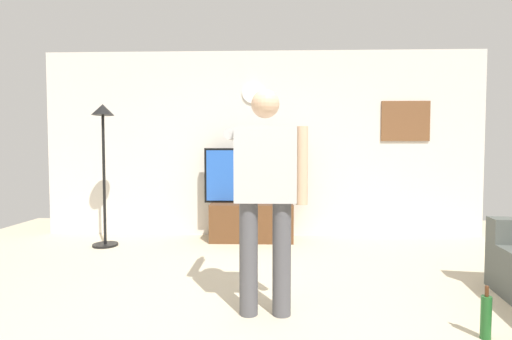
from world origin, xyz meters
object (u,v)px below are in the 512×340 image
Objects in this scene: tv_stand at (252,221)px; wall_clock at (253,93)px; person_standing_nearer_lamp at (265,187)px; framed_picture at (405,121)px; beverage_bottle at (486,317)px; television at (252,175)px; floor_lamp at (103,145)px.

tv_stand is 1.86m from wall_clock.
tv_stand is at bearing 94.81° from person_standing_nearer_lamp.
wall_clock is 2.25m from framed_picture.
tv_stand reaches higher than beverage_bottle.
framed_picture reaches higher than person_standing_nearer_lamp.
person_standing_nearer_lamp is at bearing -85.28° from television.
tv_stand is at bearing -172.39° from framed_picture.
tv_stand is 3.20× the size of beverage_bottle.
person_standing_nearer_lamp is at bearing -85.71° from wall_clock.
beverage_bottle is (1.66, -3.01, -1.95)m from wall_clock.
wall_clock reaches higher than tv_stand.
person_standing_nearer_lamp is at bearing 166.82° from beverage_bottle.
framed_picture is (2.21, 0.30, 1.42)m from tv_stand.
framed_picture is 3.43m from beverage_bottle.
beverage_bottle is at bearing -59.11° from television.
framed_picture is at bearing 7.61° from tv_stand.
person_standing_nearer_lamp is 4.76× the size of beverage_bottle.
beverage_bottle is (-0.55, -3.02, -1.53)m from framed_picture.
television is 2.35m from framed_picture.
beverage_bottle is at bearing -61.20° from wall_clock.
television is at bearing -90.00° from wall_clock.
framed_picture is at bearing 0.13° from wall_clock.
wall_clock is at bearing 118.80° from beverage_bottle.
person_standing_nearer_lamp is at bearing -126.86° from framed_picture.
person_standing_nearer_lamp is (0.20, -2.67, -1.13)m from wall_clock.
wall_clock is 0.18× the size of person_standing_nearer_lamp.
wall_clock is at bearing 19.72° from floor_lamp.
wall_clock reaches higher than television.
floor_lamp is (-1.91, -0.44, 0.42)m from television.
television is 0.79× the size of person_standing_nearer_lamp.
tv_stand is 3.79× the size of wall_clock.
wall_clock is 2.91m from person_standing_nearer_lamp.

